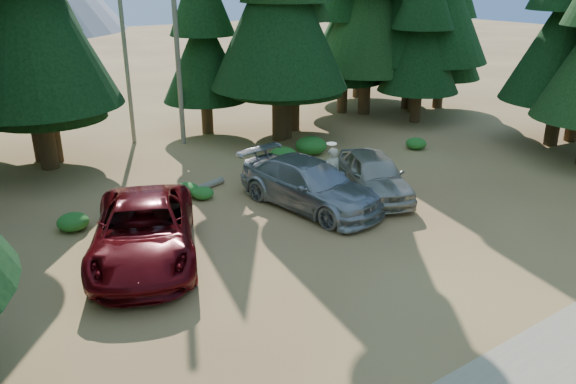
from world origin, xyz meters
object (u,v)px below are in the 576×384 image
Objects in this scene: silver_minivan_center at (310,184)px; frisbee_player at (332,173)px; red_pickup at (144,231)px; silver_minivan_right at (374,175)px; log_right at (292,176)px; log_left at (187,193)px; log_mid at (283,172)px.

frisbee_player reaches higher than silver_minivan_center.
red_pickup is 2.99× the size of frisbee_player.
silver_minivan_right is 3.58m from log_right.
frisbee_player is at bearing -20.35° from silver_minivan_center.
log_mid is (4.43, -0.02, -0.01)m from log_left.
silver_minivan_right is 2.26× the size of frisbee_player.
frisbee_player reaches higher than log_mid.
silver_minivan_right is at bearing -74.88° from log_right.
log_mid is at bearing 61.49° from silver_minivan_center.
frisbee_player is 0.56× the size of log_left.
red_pickup is 1.29× the size of log_right.
log_right is at bearing -79.91° from log_mid.
log_left is 1.23× the size of log_mid.
log_left is at bearing -33.76° from frisbee_player.
silver_minivan_right reaches higher than log_mid.
log_left is 4.42m from log_right.
log_left is (-5.98, 3.87, -0.68)m from silver_minivan_right.
red_pickup is 8.12m from log_right.
red_pickup reaches higher than log_left.
log_mid is at bearing 71.24° from log_right.
silver_minivan_center is 1.22× the size of silver_minivan_right.
silver_minivan_center is at bearing -165.96° from silver_minivan_right.
frisbee_player is (7.28, 0.25, 0.27)m from red_pickup.
silver_minivan_center reaches higher than log_mid.
log_right is (-1.62, 3.13, -0.66)m from silver_minivan_right.
red_pickup is 2.05× the size of log_mid.
silver_minivan_right is 1.26× the size of log_left.
log_left is at bearing 171.11° from silver_minivan_right.
silver_minivan_center is at bearing -63.50° from log_left.
frisbee_player is 3.69m from log_mid.
log_left reaches higher than log_mid.
red_pickup is 9.11m from silver_minivan_right.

